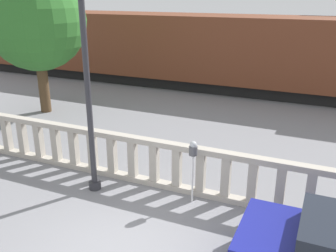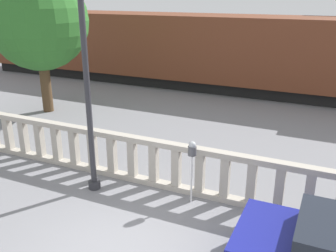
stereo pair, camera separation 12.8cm
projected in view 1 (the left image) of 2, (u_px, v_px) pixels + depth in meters
name	position (u px, v px, depth m)	size (l,w,h in m)	color
balustrade	(177.00, 167.00, 9.16)	(16.96, 0.24, 1.25)	#ADA599
lamppost	(85.00, 54.00, 8.28)	(0.39, 0.39, 5.60)	#2D2D33
parking_meter	(193.00, 153.00, 8.42)	(0.19, 0.19, 1.54)	silver
train_near	(178.00, 49.00, 19.37)	(23.28, 3.09, 4.21)	black
tree_left	(36.00, 21.00, 14.28)	(3.83, 3.83, 5.55)	#4C3823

